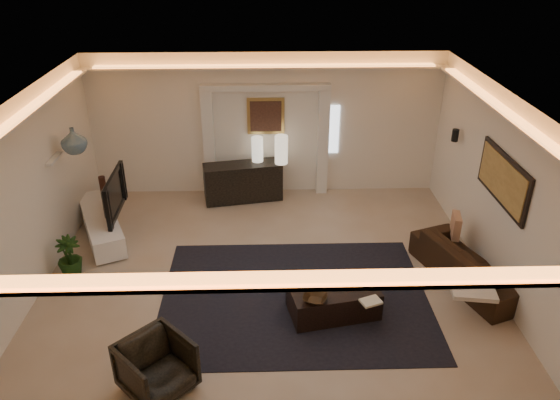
{
  "coord_description": "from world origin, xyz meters",
  "views": [
    {
      "loc": [
        -0.01,
        -6.64,
        4.99
      ],
      "look_at": [
        0.2,
        0.6,
        1.25
      ],
      "focal_mm": 34.0,
      "sensor_mm": 36.0,
      "label": 1
    }
  ],
  "objects_px": {
    "console": "(243,182)",
    "armchair": "(157,367)",
    "sofa": "(469,264)",
    "coffee_table": "(333,301)"
  },
  "relations": [
    {
      "from": "console",
      "to": "armchair",
      "type": "height_order",
      "value": "console"
    },
    {
      "from": "sofa",
      "to": "coffee_table",
      "type": "distance_m",
      "value": 2.34
    },
    {
      "from": "console",
      "to": "coffee_table",
      "type": "xyz_separation_m",
      "value": [
        1.41,
        -3.64,
        -0.2
      ]
    },
    {
      "from": "console",
      "to": "coffee_table",
      "type": "height_order",
      "value": "console"
    },
    {
      "from": "armchair",
      "to": "sofa",
      "type": "bearing_deg",
      "value": -19.37
    },
    {
      "from": "console",
      "to": "armchair",
      "type": "bearing_deg",
      "value": -110.11
    },
    {
      "from": "sofa",
      "to": "armchair",
      "type": "xyz_separation_m",
      "value": [
        -4.49,
        -2.1,
        0.05
      ]
    },
    {
      "from": "coffee_table",
      "to": "armchair",
      "type": "height_order",
      "value": "armchair"
    },
    {
      "from": "console",
      "to": "sofa",
      "type": "distance_m",
      "value": 4.65
    },
    {
      "from": "sofa",
      "to": "armchair",
      "type": "bearing_deg",
      "value": 94.77
    }
  ]
}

